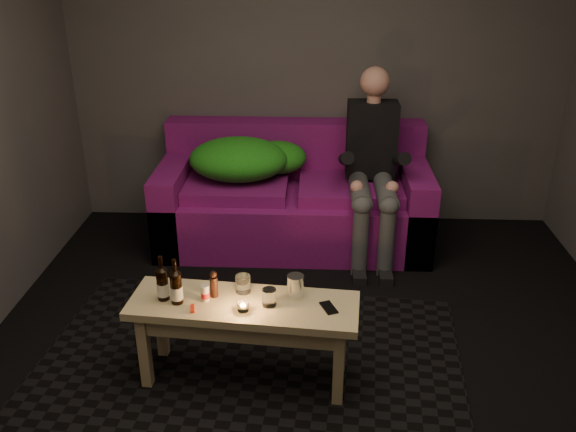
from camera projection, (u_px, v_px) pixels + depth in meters
The scene contains 17 objects.
floor at pixel (312, 386), 3.36m from camera, with size 4.50×4.50×0.00m, color black.
room at pixel (318, 69), 3.10m from camera, with size 4.50×4.50×4.50m.
rug at pixel (247, 371), 3.47m from camera, with size 2.44×1.77×0.01m, color black.
sofa at pixel (294, 201), 4.88m from camera, with size 2.10×0.94×0.90m.
green_blanket at pixel (245, 159), 4.74m from camera, with size 0.92×0.63×0.31m.
person at pixel (372, 162), 4.54m from camera, with size 0.38×0.87×1.40m.
coffee_table at pixel (244, 316), 3.25m from camera, with size 1.25×0.49×0.50m.
beer_bottle_a at pixel (163, 284), 3.21m from camera, with size 0.06×0.06×0.26m.
beer_bottle_b at pixel (176, 287), 3.17m from camera, with size 0.07×0.07×0.26m.
salt_shaker at pixel (205, 293), 3.22m from camera, with size 0.04×0.04×0.09m, color silver.
pepper_mill at pixel (214, 287), 3.25m from camera, with size 0.04×0.04×0.12m, color black.
tumbler_back at pixel (243, 284), 3.29m from camera, with size 0.08×0.08×0.10m, color white.
tealight at pixel (243, 307), 3.13m from camera, with size 0.06×0.06×0.04m.
tumbler_front at pixel (269, 297), 3.17m from camera, with size 0.08×0.08×0.09m, color white.
steel_cup at pixel (295, 286), 3.25m from camera, with size 0.09×0.09×0.12m, color silver.
smartphone at pixel (329, 308), 3.16m from camera, with size 0.06×0.12×0.01m, color black.
red_lighter at pixel (192, 309), 3.15m from camera, with size 0.02×0.07×0.01m, color red.
Camera 1 is at (-0.01, -2.66, 2.26)m, focal length 38.00 mm.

